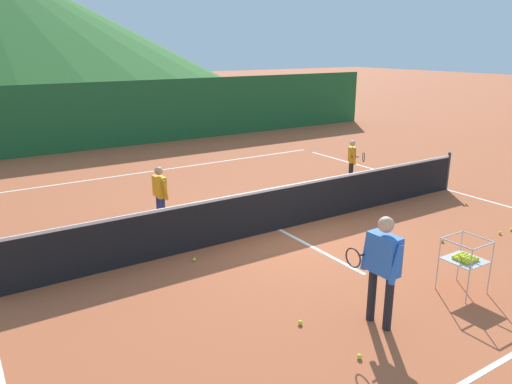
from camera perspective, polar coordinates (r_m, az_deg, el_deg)
The scene contains 17 objects.
ground_plane at distance 10.63m, azimuth 2.74°, elevation -4.41°, with size 120.00×120.00×0.00m, color #B25633.
line_baseline_far at distance 15.99m, azimuth -10.62°, elevation 2.61°, with size 11.37×0.08×0.01m, color white.
line_sideline_east at distance 14.53m, azimuth 21.31°, elevation 0.30°, with size 0.08×11.64×0.01m, color white.
line_service_center at distance 10.63m, azimuth 2.74°, elevation -4.40°, with size 0.08×5.15×0.01m, color white.
tennis_net at distance 10.46m, azimuth 2.78°, elevation -1.86°, with size 11.41×0.08×1.05m.
instructor at distance 7.01m, azimuth 14.53°, elevation -7.86°, with size 0.44×0.74×1.63m.
student_0 at distance 10.86m, azimuth -11.16°, elevation 0.18°, with size 0.23×0.52×1.32m.
student_1 at distance 14.31m, azimuth 11.17°, elevation 3.98°, with size 0.42×0.69×1.24m.
ball_cart at distance 8.52m, azimuth 23.22°, elevation -7.13°, with size 0.58×0.58×0.90m.
tennis_ball_0 at distance 11.56m, azimuth 26.60°, elevation -4.30°, with size 0.07×0.07×0.07m, color yellow.
tennis_ball_3 at distance 13.28m, azimuth 23.38°, elevation -1.29°, with size 0.07×0.07×0.07m, color yellow.
tennis_ball_4 at distance 7.25m, azimuth 5.20°, elevation -14.95°, with size 0.07×0.07×0.07m, color yellow.
tennis_ball_6 at distance 6.69m, azimuth 11.98°, elevation -18.27°, with size 0.07×0.07×0.07m, color yellow.
tennis_ball_8 at distance 9.19m, azimuth -7.23°, elevation -7.83°, with size 0.07×0.07×0.07m, color yellow.
tennis_ball_9 at distance 10.64m, azimuth 20.93°, elevation -5.34°, with size 0.07×0.07×0.07m, color yellow.
tennis_ball_10 at distance 11.88m, azimuth 27.67°, elevation -3.91°, with size 0.07×0.07×0.07m, color yellow.
windscreen_fence at distance 19.85m, azimuth -15.78°, elevation 8.71°, with size 25.01×0.08×2.53m, color #1E5B2D.
Camera 1 is at (-5.80, -8.04, 3.84)m, focal length 34.26 mm.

